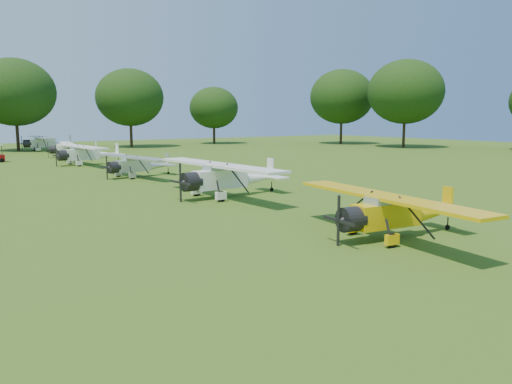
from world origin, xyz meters
TOP-DOWN VIEW (x-y plane):
  - ground at (0.00, 0.00)m, footprint 160.00×160.00m
  - tree_belt at (3.57, 0.16)m, footprint 137.36×130.27m
  - aircraft_2 at (1.50, -7.91)m, footprint 6.06×9.64m
  - aircraft_3 at (1.30, 4.61)m, footprint 6.99×11.15m
  - aircraft_4 at (0.50, 17.16)m, footprint 5.86×9.27m
  - aircraft_5 at (0.06, 29.87)m, footprint 6.66×10.61m
  - aircraft_6 at (1.30, 40.83)m, footprint 5.84×9.25m
  - aircraft_7 at (1.10, 54.20)m, footprint 6.94×11.02m

SIDE VIEW (x-z plane):
  - ground at x=0.00m, z-range 0.00..0.00m
  - aircraft_6 at x=1.30m, z-range 0.15..1.97m
  - aircraft_4 at x=0.50m, z-range 0.15..1.98m
  - aircraft_2 at x=1.50m, z-range 0.16..2.05m
  - aircraft_5 at x=0.06m, z-range 0.18..2.26m
  - aircraft_7 at x=1.10m, z-range 0.18..2.36m
  - aircraft_3 at x=1.30m, z-range 0.18..2.38m
  - tree_belt at x=3.57m, z-range 0.77..15.29m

